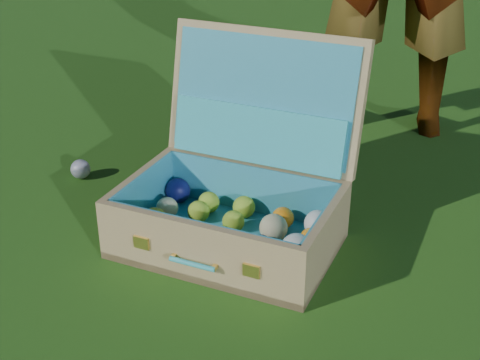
{
  "coord_description": "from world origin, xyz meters",
  "views": [
    {
      "loc": [
        0.77,
        -1.52,
        1.03
      ],
      "look_at": [
        0.04,
        -0.01,
        0.18
      ],
      "focal_mm": 50.0,
      "sensor_mm": 36.0,
      "label": 1
    }
  ],
  "objects": [
    {
      "name": "stray_ball",
      "position": [
        -0.61,
        0.08,
        0.03
      ],
      "size": [
        0.07,
        0.07,
        0.07
      ],
      "primitive_type": "sphere",
      "color": "teal",
      "rests_on": "ground"
    },
    {
      "name": "suitcase",
      "position": [
        0.04,
        -0.0,
        0.16
      ],
      "size": [
        0.61,
        0.56,
        0.56
      ],
      "rotation": [
        0.0,
        0.0,
        0.03
      ],
      "color": "tan",
      "rests_on": "ground"
    },
    {
      "name": "ground",
      "position": [
        0.0,
        0.0,
        0.0
      ],
      "size": [
        60.0,
        60.0,
        0.0
      ],
      "primitive_type": "plane",
      "color": "#215114",
      "rests_on": "ground"
    }
  ]
}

